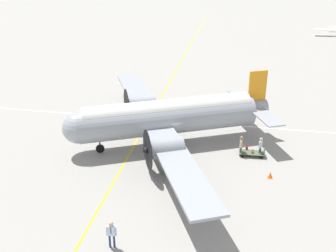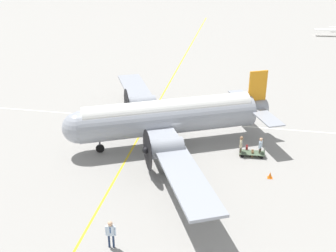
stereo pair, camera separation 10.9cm
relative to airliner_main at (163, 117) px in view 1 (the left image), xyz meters
name	(u,v)px [view 1 (the left image)]	position (x,y,z in m)	size (l,w,h in m)	color
ground_plane	(168,144)	(-0.19, 0.40, -2.56)	(300.00, 300.00, 0.00)	gray
apron_line_eastwest	(136,141)	(-0.19, -2.41, -2.56)	(120.00, 0.16, 0.01)	gold
apron_line_northsouth	(177,121)	(-5.10, 0.40, -2.56)	(0.16, 120.00, 0.01)	silver
airliner_main	(163,117)	(0.00, 0.00, 0.00)	(25.22, 17.51, 5.93)	#9399A3
crew_foreground	(111,232)	(13.23, -0.41, -1.45)	(0.29, 0.62, 1.81)	navy
passenger_boarding	(261,145)	(0.53, 8.12, -1.55)	(0.53, 0.31, 1.65)	#473D2D
ramp_agent	(241,144)	(0.73, 6.57, -1.50)	(0.59, 0.28, 1.74)	#473D2D
suitcase_near_door	(252,153)	(0.59, 7.54, -2.33)	(0.50, 0.17, 0.50)	brown
suitcase_upright_spare	(247,149)	(0.06, 7.07, -2.26)	(0.45, 0.17, 0.64)	maroon
baggage_cart	(252,153)	(0.63, 7.51, -2.29)	(0.98, 2.04, 0.56)	#4C6047
traffic_cone	(270,175)	(3.81, 8.84, -2.34)	(0.37, 0.37, 0.49)	orange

